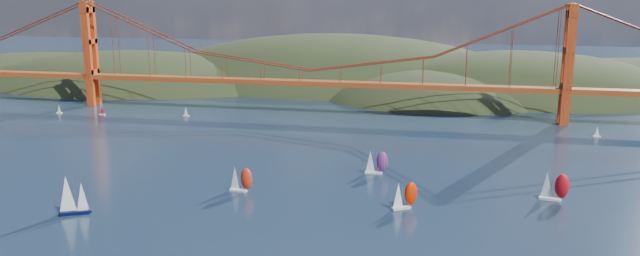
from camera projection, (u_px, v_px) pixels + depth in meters
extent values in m
ellipsoid|color=black|center=(134.00, 99.00, 420.16)|extent=(240.00, 140.00, 64.00)
ellipsoid|color=black|center=(334.00, 103.00, 434.10)|extent=(300.00, 180.00, 96.00)
ellipsoid|color=black|center=(518.00, 113.00, 381.12)|extent=(220.00, 140.00, 76.00)
ellipsoid|color=black|center=(434.00, 112.00, 361.19)|extent=(140.00, 110.00, 48.00)
ellipsoid|color=black|center=(43.00, 83.00, 465.70)|extent=(200.00, 140.00, 44.00)
cube|color=#944117|center=(311.00, 82.00, 310.25)|extent=(440.00, 7.00, 1.60)
cube|color=#9C190D|center=(311.00, 84.00, 310.52)|extent=(440.00, 7.00, 0.80)
cube|color=#9C190D|center=(91.00, 54.00, 331.26)|extent=(4.00, 8.50, 55.00)
cube|color=#9C190D|center=(568.00, 65.00, 284.17)|extent=(4.00, 8.50, 55.00)
cube|color=black|center=(74.00, 213.00, 174.52)|extent=(8.21, 5.61, 0.97)
cylinder|color=#99999E|center=(74.00, 191.00, 173.23)|extent=(0.12, 0.12, 11.62)
cone|color=white|center=(67.00, 194.00, 172.89)|extent=(6.04, 6.04, 10.23)
cone|color=white|center=(82.00, 196.00, 174.12)|extent=(4.32, 4.32, 8.14)
cube|color=white|center=(238.00, 190.00, 194.32)|extent=(5.57, 2.21, 0.65)
cylinder|color=#99999E|center=(239.00, 177.00, 193.26)|extent=(0.08, 0.08, 8.13)
cone|color=white|center=(235.00, 178.00, 193.75)|extent=(3.40, 3.40, 7.16)
ellipsoid|color=red|center=(246.00, 179.00, 192.49)|extent=(4.07, 2.86, 6.83)
cube|color=silver|center=(401.00, 208.00, 178.52)|extent=(5.49, 4.15, 0.66)
cylinder|color=#99999E|center=(402.00, 193.00, 177.63)|extent=(0.08, 0.08, 8.23)
cone|color=white|center=(398.00, 195.00, 177.31)|extent=(4.22, 4.22, 7.25)
ellipsoid|color=red|center=(411.00, 194.00, 178.62)|extent=(4.54, 4.05, 6.92)
cube|color=white|center=(549.00, 199.00, 186.33)|extent=(6.11, 2.92, 0.71)
cylinder|color=#99999E|center=(552.00, 184.00, 185.15)|extent=(0.09, 0.09, 8.83)
cone|color=white|center=(547.00, 184.00, 185.80)|extent=(3.95, 3.95, 7.77)
ellipsoid|color=#B90E14|center=(562.00, 186.00, 184.06)|extent=(4.59, 3.44, 7.42)
cube|color=silver|center=(373.00, 173.00, 212.51)|extent=(5.55, 1.68, 0.66)
cylinder|color=#99999E|center=(374.00, 160.00, 211.48)|extent=(0.08, 0.08, 8.27)
cone|color=white|center=(370.00, 161.00, 211.79)|extent=(3.16, 3.16, 7.28)
ellipsoid|color=red|center=(382.00, 162.00, 211.09)|extent=(3.92, 2.52, 6.95)
cube|color=silver|center=(59.00, 113.00, 314.17)|extent=(3.00, 1.00, 0.50)
cone|color=white|center=(59.00, 108.00, 313.65)|extent=(2.00, 2.00, 4.20)
cube|color=silver|center=(102.00, 114.00, 310.51)|extent=(3.00, 1.00, 0.50)
cone|color=red|center=(102.00, 110.00, 309.99)|extent=(2.00, 2.00, 4.20)
cube|color=silver|center=(186.00, 116.00, 307.34)|extent=(3.00, 1.00, 0.50)
cone|color=white|center=(186.00, 111.00, 306.83)|extent=(2.00, 2.00, 4.20)
cube|color=silver|center=(597.00, 137.00, 264.43)|extent=(3.00, 1.00, 0.50)
cone|color=white|center=(597.00, 131.00, 263.91)|extent=(2.00, 2.00, 4.20)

